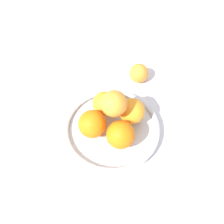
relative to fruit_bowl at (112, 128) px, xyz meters
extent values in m
plane|color=silver|center=(0.00, 0.00, -0.02)|extent=(4.00, 4.00, 0.00)
cylinder|color=silver|center=(0.00, 0.00, -0.01)|extent=(0.30, 0.30, 0.02)
torus|color=silver|center=(0.00, 0.00, 0.01)|extent=(0.30, 0.30, 0.02)
sphere|color=orange|center=(-0.06, 0.02, 0.05)|extent=(0.08, 0.08, 0.08)
sphere|color=orange|center=(-0.02, -0.06, 0.06)|extent=(0.08, 0.08, 0.08)
sphere|color=orange|center=(0.06, -0.02, 0.06)|extent=(0.08, 0.08, 0.08)
sphere|color=orange|center=(0.02, 0.06, 0.06)|extent=(0.08, 0.08, 0.08)
sphere|color=orange|center=(0.00, 0.01, 0.12)|extent=(0.08, 0.08, 0.08)
sphere|color=orange|center=(-0.11, 0.22, 0.02)|extent=(0.07, 0.07, 0.07)
camera|label=1|loc=(0.29, -0.23, 0.60)|focal=35.00mm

